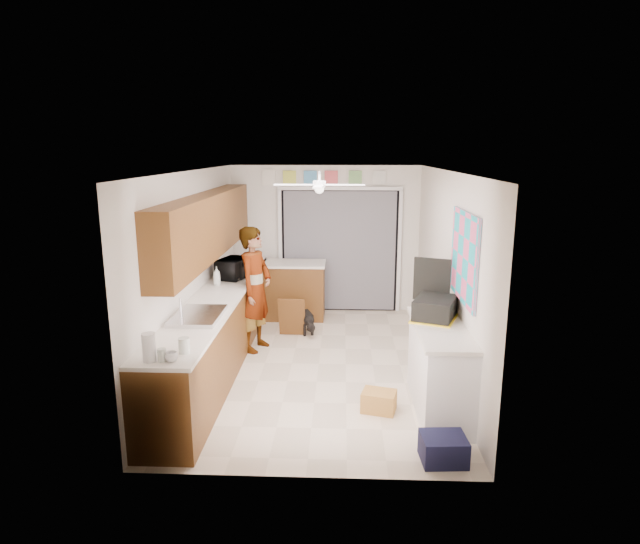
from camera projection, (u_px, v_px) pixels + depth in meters
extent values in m
plane|color=beige|center=(319.00, 364.00, 7.03)|extent=(5.00, 5.00, 0.00)
plane|color=white|center=(319.00, 171.00, 6.47)|extent=(5.00, 5.00, 0.00)
plane|color=silver|center=(325.00, 239.00, 9.19)|extent=(3.20, 0.00, 3.20)
plane|color=silver|center=(305.00, 340.00, 4.32)|extent=(3.20, 0.00, 3.20)
plane|color=silver|center=(194.00, 270.00, 6.82)|extent=(0.00, 5.00, 5.00)
plane|color=silver|center=(446.00, 273.00, 6.69)|extent=(0.00, 5.00, 5.00)
cube|color=brown|center=(220.00, 330.00, 6.98)|extent=(0.60, 4.80, 0.90)
cube|color=white|center=(219.00, 295.00, 6.88)|extent=(0.62, 4.80, 0.04)
cube|color=brown|center=(208.00, 225.00, 6.88)|extent=(0.32, 4.00, 0.80)
cube|color=silver|center=(198.00, 316.00, 5.90)|extent=(0.50, 0.76, 0.06)
cylinder|color=silver|center=(181.00, 308.00, 5.88)|extent=(0.03, 0.03, 0.22)
cube|color=brown|center=(294.00, 291.00, 8.90)|extent=(1.00, 0.60, 0.90)
cube|color=white|center=(294.00, 264.00, 8.79)|extent=(1.04, 0.64, 0.04)
cube|color=black|center=(340.00, 251.00, 9.19)|extent=(2.00, 0.06, 2.10)
cube|color=gray|center=(340.00, 251.00, 9.15)|extent=(1.90, 0.03, 2.05)
cube|color=white|center=(280.00, 251.00, 9.20)|extent=(0.06, 0.04, 2.10)
cube|color=white|center=(399.00, 252.00, 9.12)|extent=(0.06, 0.04, 2.10)
cube|color=white|center=(340.00, 188.00, 8.92)|extent=(2.10, 0.04, 0.06)
cube|color=#D0DF4A|center=(289.00, 177.00, 8.95)|extent=(0.22, 0.02, 0.22)
cube|color=#53A6DF|center=(310.00, 177.00, 8.93)|extent=(0.22, 0.02, 0.22)
cube|color=#DE5359|center=(331.00, 177.00, 8.92)|extent=(0.22, 0.02, 0.22)
cube|color=#73AE63|center=(355.00, 177.00, 8.90)|extent=(0.22, 0.02, 0.22)
cube|color=silver|center=(379.00, 177.00, 8.88)|extent=(0.22, 0.02, 0.22)
cube|color=silver|center=(269.00, 177.00, 8.96)|extent=(0.22, 0.02, 0.26)
cube|color=white|center=(440.00, 370.00, 5.71)|extent=(0.50, 1.40, 0.90)
cube|color=white|center=(441.00, 329.00, 5.60)|extent=(0.54, 1.44, 0.04)
cube|color=#ED5789|center=(464.00, 257.00, 5.62)|extent=(0.03, 1.15, 0.95)
cube|color=white|center=(319.00, 185.00, 6.71)|extent=(1.14, 1.14, 0.24)
imported|color=black|center=(234.00, 268.00, 7.69)|extent=(0.49, 0.60, 0.29)
imported|color=silver|center=(217.00, 276.00, 7.31)|extent=(0.12, 0.12, 0.26)
imported|color=white|center=(172.00, 357.00, 4.67)|extent=(0.11, 0.11, 0.09)
cylinder|color=silver|center=(184.00, 345.00, 4.86)|extent=(0.12, 0.12, 0.14)
cylinder|color=silver|center=(162.00, 355.00, 4.67)|extent=(0.09, 0.09, 0.12)
cylinder|color=white|center=(149.00, 347.00, 4.66)|extent=(0.15, 0.15, 0.26)
cube|color=black|center=(435.00, 308.00, 5.86)|extent=(0.57, 0.64, 0.23)
cube|color=yellow|center=(435.00, 318.00, 5.88)|extent=(0.62, 0.70, 0.02)
cube|color=black|center=(432.00, 280.00, 6.09)|extent=(0.40, 0.18, 0.50)
cube|color=#A47E33|center=(379.00, 401.00, 5.74)|extent=(0.41, 0.34, 0.22)
cube|color=#151735|center=(443.00, 449.00, 4.81)|extent=(0.42, 0.36, 0.24)
cube|color=brown|center=(292.00, 317.00, 8.02)|extent=(0.41, 0.18, 0.59)
imported|color=white|center=(255.00, 289.00, 7.38)|extent=(0.60, 0.73, 1.74)
cube|color=black|center=(306.00, 321.00, 8.17)|extent=(0.35, 0.52, 0.37)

